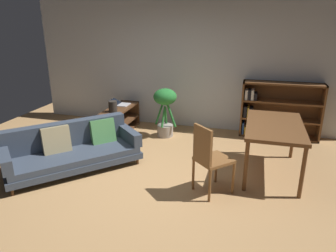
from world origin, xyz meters
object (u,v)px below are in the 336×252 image
Objects in this scene: media_console at (120,120)px; dining_table at (274,129)px; potted_floor_plant at (165,106)px; fabric_couch at (72,149)px; open_laptop at (121,104)px; desk_speaker at (113,106)px; bookshelf at (276,110)px; dining_chair_near at (209,156)px.

dining_table reaches higher than media_console.
media_console is 1.23× the size of potted_floor_plant.
fabric_couch is 2.08× the size of potted_floor_plant.
potted_floor_plant is (1.04, -0.19, 0.07)m from open_laptop.
desk_speaker is (0.07, -0.52, 0.08)m from open_laptop.
potted_floor_plant is 2.22m from bookshelf.
desk_speaker is (0.06, 1.41, 0.32)m from fabric_couch.
bookshelf reaches higher than potted_floor_plant.
media_console is 0.79× the size of bookshelf.
desk_speaker is at bearing 87.42° from fabric_couch.
dining_chair_near is 2.73m from bookshelf.
desk_speaker is 3.09m from dining_table.
open_laptop is at bearing -172.49° from bookshelf.
potted_floor_plant is at bearing 151.72° from dining_table.
media_console is at bearing 88.12° from fabric_couch.
fabric_couch is 1.95m from open_laptop.
open_laptop is 0.42× the size of potted_floor_plant.
fabric_couch reaches higher than media_console.
bookshelf reaches higher than desk_speaker.
open_laptop reaches higher than media_console.
dining_table is at bearing 46.02° from dining_chair_near.
dining_chair_near reaches higher than dining_table.
dining_table reaches higher than fabric_couch.
open_laptop is 1.06m from potted_floor_plant.
desk_speaker is 0.15× the size of dining_table.
dining_table is (2.99, -0.75, 0.07)m from desk_speaker.
fabric_couch is at bearing -167.75° from dining_table.
bookshelf reaches higher than fabric_couch.
potted_floor_plant is at bearing -10.06° from open_laptop.
media_console is 1.05m from potted_floor_plant.
dining_table is (2.02, -1.09, 0.08)m from potted_floor_plant.
dining_table is at bearing -93.78° from bookshelf.
media_console is 5.55× the size of desk_speaker.
fabric_couch is 5.00× the size of open_laptop.
desk_speaker is 3.25m from bookshelf.
dining_table is 1.70m from bookshelf.
bookshelf is at bearing 69.62° from dining_chair_near.
bookshelf is (3.11, 0.63, 0.30)m from media_console.
desk_speaker reaches higher than media_console.
bookshelf is (3.17, 2.35, 0.23)m from fabric_couch.
potted_floor_plant is 2.29m from dining_table.
open_laptop is at bearing 97.62° from desk_speaker.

